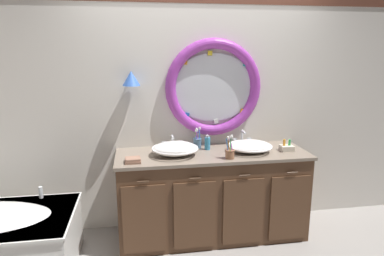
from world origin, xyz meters
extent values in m
plane|color=gray|center=(0.00, 0.00, 0.00)|extent=(14.00, 14.00, 0.00)
cube|color=silver|center=(0.00, 0.59, 1.30)|extent=(6.40, 0.08, 2.60)
ellipsoid|color=silver|center=(0.14, 0.54, 1.46)|extent=(0.88, 0.02, 0.69)
torus|color=purple|center=(0.14, 0.53, 1.46)|extent=(0.99, 0.11, 0.99)
cube|color=purple|center=(0.58, 0.52, 1.47)|extent=(0.04, 0.01, 0.04)
cube|color=teal|center=(0.46, 0.52, 1.70)|extent=(0.05, 0.01, 0.05)
cube|color=yellow|center=(0.09, 0.52, 1.81)|extent=(0.05, 0.01, 0.05)
cube|color=orange|center=(-0.16, 0.52, 1.72)|extent=(0.05, 0.01, 0.05)
cube|color=yellow|center=(-0.30, 0.52, 1.47)|extent=(0.05, 0.01, 0.05)
cube|color=#2866B7|center=(-0.14, 0.52, 1.19)|extent=(0.05, 0.01, 0.05)
cube|color=silver|center=(0.17, 0.52, 1.12)|extent=(0.05, 0.01, 0.05)
cube|color=orange|center=(0.45, 0.52, 1.22)|extent=(0.05, 0.01, 0.05)
cylinder|color=#4C3823|center=(-0.68, 0.51, 1.60)|extent=(0.02, 0.09, 0.02)
cone|color=blue|center=(-0.68, 0.46, 1.58)|extent=(0.17, 0.17, 0.14)
cube|color=brown|center=(0.07, 0.25, 0.42)|extent=(1.82, 0.61, 0.84)
cube|color=gray|center=(0.07, 0.25, 0.85)|extent=(1.85, 0.64, 0.03)
cube|color=gray|center=(0.07, 0.54, 0.78)|extent=(1.82, 0.02, 0.11)
cube|color=brown|center=(-0.61, -0.07, 0.38)|extent=(0.38, 0.02, 0.64)
cylinder|color=#422D1E|center=(-0.61, -0.08, 0.74)|extent=(0.10, 0.01, 0.01)
cube|color=brown|center=(-0.16, -0.07, 0.38)|extent=(0.38, 0.02, 0.64)
cylinder|color=#422D1E|center=(-0.16, -0.08, 0.74)|extent=(0.10, 0.01, 0.01)
cube|color=brown|center=(0.29, -0.07, 0.38)|extent=(0.38, 0.02, 0.64)
cylinder|color=#422D1E|center=(0.29, -0.08, 0.74)|extent=(0.10, 0.01, 0.01)
cube|color=brown|center=(0.75, -0.07, 0.38)|extent=(0.38, 0.02, 0.64)
cylinder|color=#422D1E|center=(0.75, -0.08, 0.74)|extent=(0.10, 0.01, 0.01)
cylinder|color=silver|center=(-1.55, 0.28, 0.55)|extent=(0.04, 0.04, 0.11)
ellipsoid|color=white|center=(-0.30, 0.22, 0.93)|extent=(0.42, 0.32, 0.13)
torus|color=white|center=(-0.30, 0.22, 0.93)|extent=(0.44, 0.44, 0.02)
cylinder|color=silver|center=(-0.30, 0.22, 0.93)|extent=(0.03, 0.03, 0.01)
ellipsoid|color=white|center=(0.44, 0.22, 0.92)|extent=(0.42, 0.33, 0.11)
torus|color=white|center=(0.44, 0.22, 0.92)|extent=(0.44, 0.44, 0.02)
cylinder|color=silver|center=(0.44, 0.22, 0.92)|extent=(0.03, 0.03, 0.01)
cylinder|color=silver|center=(-0.30, 0.48, 0.88)|extent=(0.05, 0.05, 0.02)
cylinder|color=silver|center=(-0.30, 0.48, 0.94)|extent=(0.02, 0.02, 0.10)
sphere|color=silver|center=(-0.30, 0.48, 0.99)|extent=(0.03, 0.03, 0.03)
cylinder|color=silver|center=(-0.30, 0.42, 0.99)|extent=(0.02, 0.10, 0.02)
cylinder|color=silver|center=(-0.38, 0.48, 0.90)|extent=(0.04, 0.04, 0.06)
cylinder|color=silver|center=(-0.22, 0.48, 0.90)|extent=(0.04, 0.04, 0.06)
cube|color=silver|center=(-0.38, 0.48, 0.93)|extent=(0.05, 0.01, 0.01)
cube|color=silver|center=(-0.22, 0.48, 0.93)|extent=(0.05, 0.01, 0.01)
cylinder|color=silver|center=(0.44, 0.48, 0.88)|extent=(0.05, 0.05, 0.02)
cylinder|color=silver|center=(0.44, 0.48, 0.95)|extent=(0.02, 0.02, 0.13)
sphere|color=silver|center=(0.44, 0.48, 1.01)|extent=(0.03, 0.03, 0.03)
cylinder|color=silver|center=(0.44, 0.42, 1.01)|extent=(0.02, 0.10, 0.02)
cylinder|color=silver|center=(0.35, 0.48, 0.90)|extent=(0.04, 0.04, 0.06)
cylinder|color=silver|center=(0.52, 0.48, 0.90)|extent=(0.04, 0.04, 0.06)
cube|color=silver|center=(0.35, 0.48, 0.93)|extent=(0.05, 0.01, 0.01)
cube|color=silver|center=(0.52, 0.48, 0.93)|extent=(0.05, 0.01, 0.01)
cylinder|color=slate|center=(-0.05, 0.44, 0.91)|extent=(0.08, 0.08, 0.09)
torus|color=slate|center=(-0.05, 0.44, 0.96)|extent=(0.09, 0.09, 0.01)
cylinder|color=blue|center=(-0.02, 0.43, 0.97)|extent=(0.02, 0.04, 0.18)
cube|color=white|center=(-0.02, 0.43, 1.07)|extent=(0.02, 0.02, 0.03)
cylinder|color=yellow|center=(-0.05, 0.46, 0.96)|extent=(0.02, 0.01, 0.16)
cube|color=white|center=(-0.05, 0.46, 1.05)|extent=(0.02, 0.02, 0.02)
cylinder|color=blue|center=(-0.06, 0.44, 0.96)|extent=(0.04, 0.02, 0.16)
cube|color=white|center=(-0.06, 0.44, 1.05)|extent=(0.02, 0.02, 0.03)
cylinder|color=purple|center=(-0.05, 0.43, 0.96)|extent=(0.03, 0.02, 0.16)
cube|color=white|center=(-0.05, 0.43, 1.05)|extent=(0.02, 0.02, 0.02)
cylinder|color=#996647|center=(0.18, 0.03, 0.91)|extent=(0.08, 0.08, 0.08)
torus|color=#996647|center=(0.18, 0.03, 0.95)|extent=(0.09, 0.09, 0.01)
cylinder|color=purple|center=(0.20, 0.03, 0.97)|extent=(0.04, 0.03, 0.19)
cube|color=white|center=(0.20, 0.03, 1.08)|extent=(0.02, 0.02, 0.03)
cylinder|color=orange|center=(0.18, 0.06, 0.96)|extent=(0.03, 0.03, 0.16)
cube|color=white|center=(0.18, 0.06, 1.05)|extent=(0.02, 0.02, 0.03)
cylinder|color=blue|center=(0.16, 0.04, 0.97)|extent=(0.03, 0.04, 0.17)
cube|color=white|center=(0.16, 0.04, 1.07)|extent=(0.02, 0.03, 0.03)
cylinder|color=green|center=(0.18, 0.01, 0.97)|extent=(0.02, 0.01, 0.18)
cube|color=white|center=(0.18, 0.01, 1.07)|extent=(0.02, 0.02, 0.02)
cylinder|color=#388EBC|center=(0.04, 0.35, 0.93)|extent=(0.06, 0.06, 0.12)
cylinder|color=silver|center=(0.04, 0.35, 1.00)|extent=(0.03, 0.03, 0.02)
cylinder|color=silver|center=(0.04, 0.34, 1.02)|extent=(0.01, 0.04, 0.01)
cube|color=#936B56|center=(-0.69, 0.07, 0.88)|extent=(0.14, 0.13, 0.02)
cube|color=#936B56|center=(-0.69, 0.07, 0.90)|extent=(0.14, 0.13, 0.02)
cube|color=beige|center=(0.80, 0.18, 0.89)|extent=(0.12, 0.11, 0.05)
cylinder|color=orange|center=(0.77, 0.18, 0.95)|extent=(0.02, 0.02, 0.06)
cylinder|color=green|center=(0.83, 0.18, 0.95)|extent=(0.02, 0.02, 0.06)
camera|label=1|loc=(-0.65, -2.87, 1.84)|focal=32.16mm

